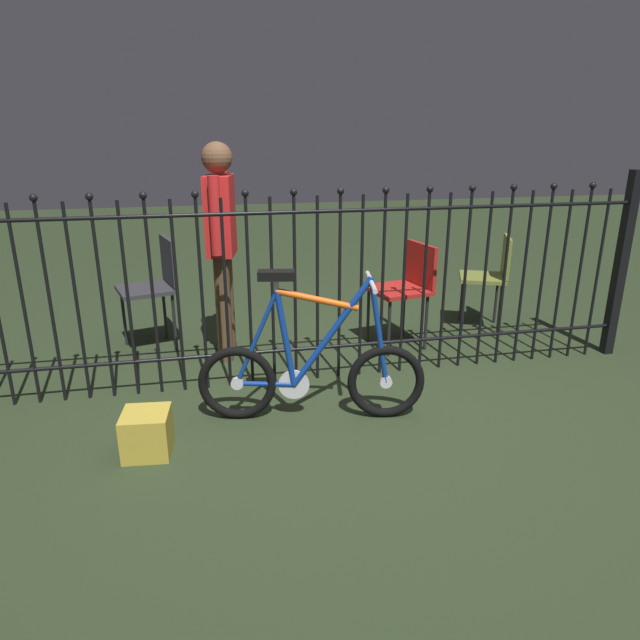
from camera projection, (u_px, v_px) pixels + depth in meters
ground_plane at (339, 415)px, 3.37m from camera, size 20.00×20.00×0.00m
iron_fence at (313, 283)px, 3.66m from camera, size 4.52×0.07×1.35m
bicycle at (311, 371)px, 3.26m from camera, size 1.30×0.40×0.89m
chair_olive at (492, 272)px, 4.71m from camera, size 0.48×0.48×0.79m
chair_charcoal at (155, 281)px, 4.27m from camera, size 0.49×0.48×0.85m
chair_red at (407, 283)px, 4.33m from camera, size 0.48×0.48×0.80m
person_visitor at (221, 235)px, 3.96m from camera, size 0.23×0.47×1.54m
display_crate at (147, 433)px, 2.95m from camera, size 0.26×0.26×0.23m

